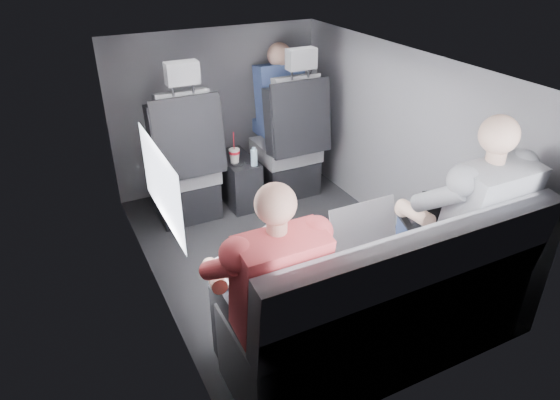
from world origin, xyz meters
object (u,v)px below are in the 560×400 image
center_console (238,180)px  water_bottle (254,157)px  rear_bench (383,313)px  passenger_rear_right (463,222)px  passenger_front_right (279,100)px  laptop_silver (351,231)px  passenger_rear_left (266,289)px  front_seat_right (289,150)px  laptop_white (247,262)px  laptop_black (438,215)px  soda_cup (234,155)px  front_seat_left (185,171)px

center_console → water_bottle: (0.06, -0.19, 0.27)m
center_console → water_bottle: bearing=-71.2°
rear_bench → passenger_rear_right: passenger_rear_right is taller
water_bottle → passenger_front_right: passenger_front_right is taller
passenger_front_right → center_console: bearing=-156.0°
laptop_silver → passenger_rear_left: 0.62m
front_seat_right → passenger_rear_left: size_ratio=1.06×
front_seat_right → laptop_white: size_ratio=3.02×
laptop_black → passenger_rear_right: 0.15m
rear_bench → passenger_front_right: 2.26m
laptop_black → passenger_rear_left: passenger_rear_left is taller
soda_cup → laptop_white: size_ratio=0.62×
water_bottle → laptop_white: size_ratio=0.36×
laptop_white → passenger_front_right: (1.10, 1.86, 0.11)m
rear_bench → laptop_silver: (-0.02, 0.30, 0.33)m
front_seat_right → passenger_front_right: size_ratio=1.59×
front_seat_left → laptop_white: size_ratio=3.02×
soda_cup → laptop_silver: laptop_silver is taller
center_console → passenger_rear_left: passenger_rear_left is taller
passenger_front_right → laptop_black: bearing=-89.5°
laptop_black → passenger_front_right: size_ratio=0.50×
rear_bench → laptop_white: bearing=154.1°
soda_cup → laptop_white: (-0.56, -1.56, 0.17)m
rear_bench → passenger_rear_right: size_ratio=1.25×
soda_cup → passenger_rear_right: (0.61, -1.76, 0.18)m
front_seat_right → laptop_black: (0.06, -1.67, 0.23)m
soda_cup → passenger_front_right: (0.55, 0.30, 0.28)m
rear_bench → laptop_silver: size_ratio=4.20×
laptop_silver → laptop_black: size_ratio=0.95×
laptop_white → laptop_black: laptop_white is taller
laptop_silver → water_bottle: bearing=86.5°
front_seat_left → center_console: size_ratio=2.64×
front_seat_right → rear_bench: bearing=-103.3°
laptop_white → laptop_black: 1.12m
passenger_front_right → rear_bench: bearing=-102.8°
front_seat_right → center_console: (-0.45, 0.04, -0.20)m
laptop_silver → passenger_rear_left: bearing=-161.0°
laptop_black → front_seat_right: bearing=92.0°
laptop_white → passenger_front_right: passenger_front_right is taller
laptop_black → passenger_rear_right: bearing=-69.8°
front_seat_right → rear_bench: 1.96m
passenger_rear_left → laptop_white: bearing=90.3°
center_console → laptop_white: 1.81m
front_seat_left → rear_bench: bearing=-76.7°
front_seat_left → laptop_silver: (0.43, -1.60, 0.24)m
front_seat_left → water_bottle: size_ratio=8.42×
front_seat_left → center_console: (0.45, 0.04, -0.20)m
water_bottle → passenger_rear_left: size_ratio=0.13×
passenger_rear_right → front_seat_right: bearing=93.4°
passenger_rear_left → front_seat_left: bearing=84.8°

